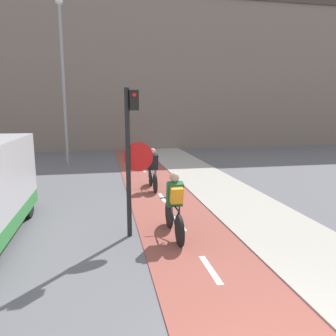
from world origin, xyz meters
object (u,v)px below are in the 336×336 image
object	(u,v)px
traffic_light_pole	(131,147)
cyclist_near	(175,207)
street_lamp_far	(63,68)
cyclist_far	(153,171)

from	to	relation	value
traffic_light_pole	cyclist_near	size ratio (longest dim) A/B	1.85
street_lamp_far	traffic_light_pole	bearing A→B (deg)	-76.66
traffic_light_pole	cyclist_near	distance (m)	1.68
traffic_light_pole	cyclist_near	bearing A→B (deg)	-16.08
traffic_light_pole	cyclist_far	world-z (taller)	traffic_light_pole
cyclist_near	street_lamp_far	bearing A→B (deg)	107.64
traffic_light_pole	street_lamp_far	xyz separation A→B (m)	(-2.49, 10.52, 2.82)
street_lamp_far	cyclist_far	world-z (taller)	street_lamp_far
street_lamp_far	cyclist_far	bearing A→B (deg)	-59.80
street_lamp_far	cyclist_near	bearing A→B (deg)	-72.36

